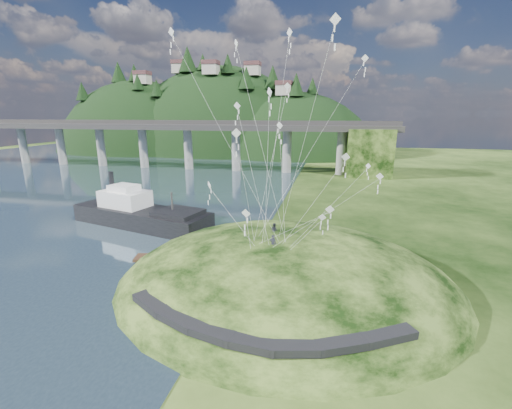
# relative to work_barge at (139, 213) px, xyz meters

# --- Properties ---
(ground) EXTENTS (320.00, 320.00, 0.00)m
(ground) POSITION_rel_work_barge_xyz_m (16.80, -15.52, -2.02)
(ground) COLOR black
(ground) RESTS_ON ground
(grass_hill) EXTENTS (36.00, 32.00, 13.00)m
(grass_hill) POSITION_rel_work_barge_xyz_m (24.80, -13.52, -3.52)
(grass_hill) COLOR black
(grass_hill) RESTS_ON ground
(footpath) EXTENTS (22.29, 5.84, 0.83)m
(footpath) POSITION_rel_work_barge_xyz_m (24.26, -25.27, 0.06)
(footpath) COLOR black
(footpath) RESTS_ON ground
(bridge) EXTENTS (160.00, 11.00, 15.00)m
(bridge) POSITION_rel_work_barge_xyz_m (-9.66, 54.54, 7.68)
(bridge) COLOR #2D2B2B
(bridge) RESTS_ON ground
(far_ridge) EXTENTS (153.00, 70.00, 94.50)m
(far_ridge) POSITION_rel_work_barge_xyz_m (-26.78, 106.65, -9.46)
(far_ridge) COLOR black
(far_ridge) RESTS_ON ground
(work_barge) EXTENTS (23.90, 11.68, 8.07)m
(work_barge) POSITION_rel_work_barge_xyz_m (0.00, 0.00, 0.00)
(work_barge) COLOR black
(work_barge) RESTS_ON ground
(wooden_dock) EXTENTS (12.91, 4.64, 0.91)m
(wooden_dock) POSITION_rel_work_barge_xyz_m (13.01, -11.06, -1.62)
(wooden_dock) COLOR #372216
(wooden_dock) RESTS_ON ground
(kite_flyers) EXTENTS (1.37, 4.55, 1.84)m
(kite_flyers) POSITION_rel_work_barge_xyz_m (23.56, -13.55, 3.78)
(kite_flyers) COLOR #23232E
(kite_flyers) RESTS_ON ground
(kite_swarm) EXTENTS (19.93, 14.60, 18.90)m
(kite_swarm) POSITION_rel_work_barge_xyz_m (25.07, -12.91, 13.66)
(kite_swarm) COLOR silver
(kite_swarm) RESTS_ON ground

